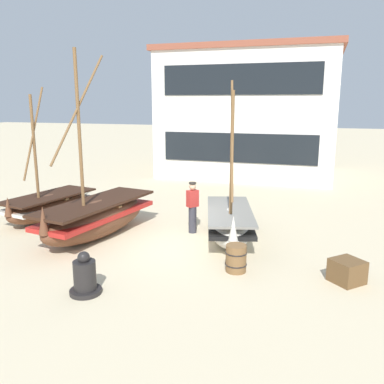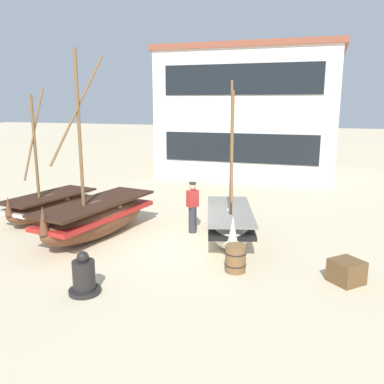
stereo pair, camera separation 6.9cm
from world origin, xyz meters
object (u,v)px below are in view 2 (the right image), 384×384
Objects in this scene: harbor_building_main at (251,113)px; fishing_boat_far_right at (49,206)px; fisherman_by_hull at (193,208)px; fishing_boat_near_left at (229,223)px; fishing_boat_centre_large at (96,217)px; wooden_barrel at (235,258)px; capstan_winch at (84,277)px; cargo_crate at (347,272)px.

fishing_boat_far_right is at bearing -113.50° from harbor_building_main.
harbor_building_main is at bearing 91.09° from fisherman_by_hull.
fishing_boat_centre_large is (-4.08, -1.00, 0.10)m from fishing_boat_near_left.
fishing_boat_near_left is 1.02× the size of fishing_boat_far_right.
fishing_boat_centre_large is at bearing 164.34° from wooden_barrel.
harbor_building_main is (-1.53, 12.13, 3.03)m from fishing_boat_near_left.
harbor_building_main is (-2.22, 14.46, 3.23)m from wooden_barrel.
fishing_boat_near_left is 6.73m from fishing_boat_far_right.
fishing_boat_centre_large is 3.99m from capstan_winch.
harbor_building_main is at bearing 87.43° from capstan_winch.
cargo_crate is 0.07× the size of harbor_building_main.
fishing_boat_near_left is 3.98m from cargo_crate.
wooden_barrel is at bearing 36.77° from capstan_winch.
harbor_building_main is at bearing 79.00° from fishing_boat_centre_large.
fishing_boat_far_right is 6.49m from capstan_winch.
cargo_crate is (7.41, -1.16, -0.37)m from fishing_boat_centre_large.
harbor_building_main reaches higher than fisherman_by_hull.
capstan_winch is 1.42× the size of wooden_barrel.
wooden_barrel is 14.98m from harbor_building_main.
harbor_building_main is at bearing 98.72° from wooden_barrel.
fishing_boat_far_right is 2.79× the size of fisherman_by_hull.
fishing_boat_far_right reaches higher than wooden_barrel.
fisherman_by_hull is 5.00m from capstan_winch.
fishing_boat_far_right is 6.72× the size of wooden_barrel.
wooden_barrel is 2.65m from cargo_crate.
wooden_barrel is (0.69, -2.33, -0.20)m from fishing_boat_near_left.
cargo_crate is at bearing -8.91° from fishing_boat_centre_large.
wooden_barrel reaches higher than cargo_crate.
fisherman_by_hull is at bearing 1.66° from fishing_boat_far_right.
fishing_boat_far_right is 5.43m from fisherman_by_hull.
fisherman_by_hull is at bearing 78.72° from capstan_winch.
capstan_winch is at bearing -63.13° from fishing_boat_centre_large.
fishing_boat_near_left is at bearing 63.41° from capstan_winch.
harbor_building_main reaches higher than fishing_boat_near_left.
fishing_boat_near_left is 0.85× the size of fishing_boat_centre_large.
cargo_crate is (5.61, 2.39, -0.11)m from capstan_winch.
wooden_barrel is at bearing -81.28° from harbor_building_main.
harbor_building_main is (0.75, 16.68, 3.19)m from capstan_winch.
wooden_barrel is at bearing -73.54° from fishing_boat_near_left.
fishing_boat_near_left is 2.44m from wooden_barrel.
harbor_building_main is (2.55, 13.12, 2.93)m from fishing_boat_centre_large.
fishing_boat_near_left is 2.86× the size of fisherman_by_hull.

